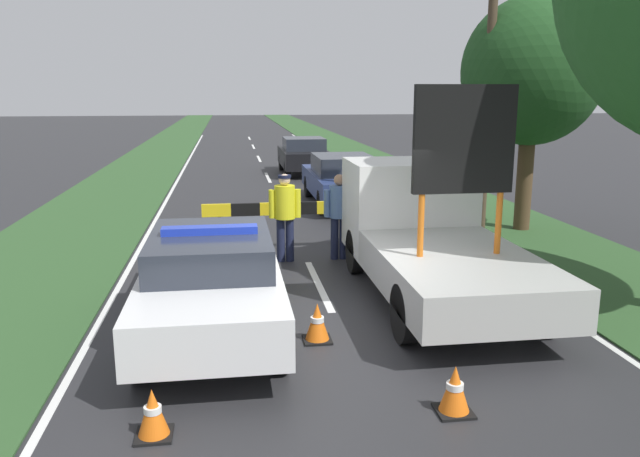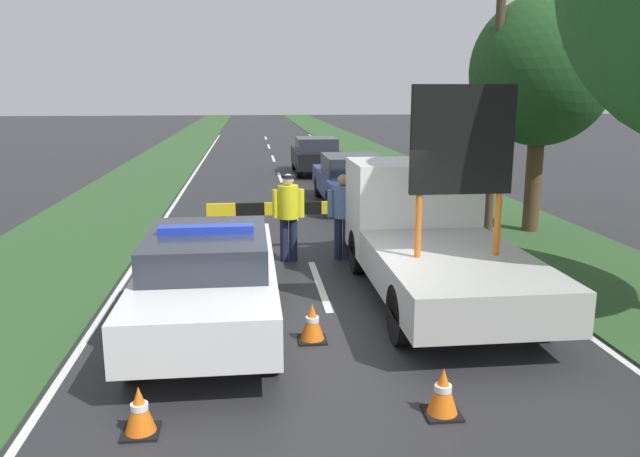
# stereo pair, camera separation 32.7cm
# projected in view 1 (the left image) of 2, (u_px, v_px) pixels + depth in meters

# --- Properties ---
(ground_plane) EXTENTS (160.00, 160.00, 0.00)m
(ground_plane) POSITION_uv_depth(u_px,v_px,m) (339.00, 327.00, 8.86)
(ground_plane) COLOR #28282B
(lane_markings) EXTENTS (6.92, 53.34, 0.01)m
(lane_markings) POSITION_uv_depth(u_px,v_px,m) (273.00, 187.00, 21.63)
(lane_markings) COLOR silver
(lane_markings) RESTS_ON ground
(grass_verge_left) EXTENTS (3.37, 120.00, 0.03)m
(grass_verge_left) POSITION_uv_depth(u_px,v_px,m) (144.00, 167.00, 27.45)
(grass_verge_left) COLOR #2D5128
(grass_verge_left) RESTS_ON ground
(grass_verge_right) EXTENTS (3.37, 120.00, 0.03)m
(grass_verge_right) POSITION_uv_depth(u_px,v_px,m) (374.00, 163.00, 28.91)
(grass_verge_right) COLOR #2D5128
(grass_verge_right) RESTS_ON ground
(police_car) EXTENTS (1.83, 4.89, 1.51)m
(police_car) POSITION_uv_depth(u_px,v_px,m) (212.00, 277.00, 8.64)
(police_car) COLOR white
(police_car) RESTS_ON ground
(work_truck) EXTENTS (2.18, 5.21, 3.37)m
(work_truck) POSITION_uv_depth(u_px,v_px,m) (428.00, 232.00, 10.31)
(work_truck) COLOR white
(work_truck) RESTS_ON ground
(road_barrier) EXTENTS (3.55, 0.08, 1.03)m
(road_barrier) POSITION_uv_depth(u_px,v_px,m) (289.00, 211.00, 12.90)
(road_barrier) COLOR black
(road_barrier) RESTS_ON ground
(police_officer) EXTENTS (0.62, 0.39, 1.73)m
(police_officer) POSITION_uv_depth(u_px,v_px,m) (285.00, 210.00, 12.07)
(police_officer) COLOR #191E38
(police_officer) RESTS_ON ground
(pedestrian_civilian) EXTENTS (0.61, 0.39, 1.70)m
(pedestrian_civilian) POSITION_uv_depth(u_px,v_px,m) (339.00, 210.00, 12.25)
(pedestrian_civilian) COLOR #191E38
(pedestrian_civilian) RESTS_ON ground
(traffic_cone_near_police) EXTENTS (0.39, 0.39, 0.55)m
(traffic_cone_near_police) POSITION_uv_depth(u_px,v_px,m) (392.00, 241.00, 12.74)
(traffic_cone_near_police) COLOR black
(traffic_cone_near_police) RESTS_ON ground
(traffic_cone_centre_front) EXTENTS (0.37, 0.37, 0.52)m
(traffic_cone_centre_front) POSITION_uv_depth(u_px,v_px,m) (455.00, 390.00, 6.45)
(traffic_cone_centre_front) COLOR black
(traffic_cone_centre_front) RESTS_ON ground
(traffic_cone_near_truck) EXTENTS (0.43, 0.43, 0.60)m
(traffic_cone_near_truck) POSITION_uv_depth(u_px,v_px,m) (377.00, 221.00, 14.67)
(traffic_cone_near_truck) COLOR black
(traffic_cone_near_truck) RESTS_ON ground
(traffic_cone_behind_barrier) EXTENTS (0.36, 0.36, 0.50)m
(traffic_cone_behind_barrier) POSITION_uv_depth(u_px,v_px,m) (153.00, 413.00, 6.00)
(traffic_cone_behind_barrier) COLOR black
(traffic_cone_behind_barrier) RESTS_ON ground
(traffic_cone_lane_edge) EXTENTS (0.38, 0.38, 0.53)m
(traffic_cone_lane_edge) POSITION_uv_depth(u_px,v_px,m) (317.00, 322.00, 8.32)
(traffic_cone_lane_edge) COLOR black
(traffic_cone_lane_edge) RESTS_ON ground
(queued_car_hatch_blue) EXTENTS (1.85, 4.67, 1.46)m
(queued_car_hatch_blue) POSITION_uv_depth(u_px,v_px,m) (342.00, 179.00, 18.29)
(queued_car_hatch_blue) COLOR navy
(queued_car_hatch_blue) RESTS_ON ground
(queued_car_sedan_black) EXTENTS (1.79, 3.99, 1.45)m
(queued_car_sedan_black) POSITION_uv_depth(u_px,v_px,m) (304.00, 155.00, 25.13)
(queued_car_sedan_black) COLOR black
(queued_car_sedan_black) RESTS_ON ground
(roadside_tree_near_right) EXTENTS (3.22, 3.22, 5.41)m
(roadside_tree_near_right) POSITION_uv_depth(u_px,v_px,m) (532.00, 72.00, 14.25)
(roadside_tree_near_right) COLOR #4C3823
(roadside_tree_near_right) RESTS_ON ground
(utility_pole) EXTENTS (1.20, 0.20, 7.48)m
(utility_pole) POSITION_uv_depth(u_px,v_px,m) (490.00, 64.00, 13.57)
(utility_pole) COLOR #473828
(utility_pole) RESTS_ON ground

